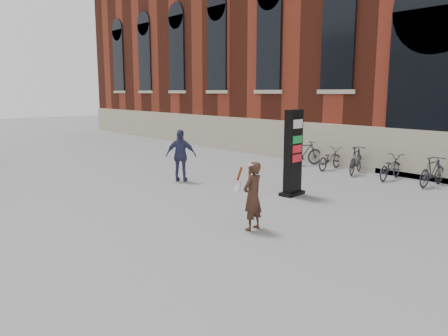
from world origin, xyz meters
TOP-DOWN VIEW (x-y plane):
  - ground at (0.00, 0.00)m, footprint 100.00×100.00m
  - info_pylon at (4.01, 1.47)m, footprint 0.89×0.53m
  - woman at (0.70, -0.27)m, footprint 0.67×0.63m
  - pedestrian_c at (2.57, 5.41)m, footprint 1.08×1.08m
  - bike_3 at (8.60, -0.68)m, footprint 1.69×0.50m
  - bike_4 at (8.60, 0.85)m, footprint 1.77×0.80m
  - bike_5 at (8.60, 2.29)m, footprint 1.85×1.08m
  - bike_6 at (8.60, 3.53)m, footprint 1.75×0.81m
  - bike_7 at (8.60, 4.90)m, footprint 1.85×1.08m

SIDE VIEW (x-z plane):
  - ground at x=0.00m, z-range 0.00..0.00m
  - bike_6 at x=8.60m, z-range 0.00..0.89m
  - bike_4 at x=8.60m, z-range 0.00..0.90m
  - bike_3 at x=8.60m, z-range 0.00..1.01m
  - bike_5 at x=8.60m, z-range 0.00..1.07m
  - bike_7 at x=8.60m, z-range 0.00..1.07m
  - woman at x=0.70m, z-range 0.02..1.61m
  - pedestrian_c at x=2.57m, z-range 0.00..1.84m
  - info_pylon at x=4.01m, z-range 0.00..2.61m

